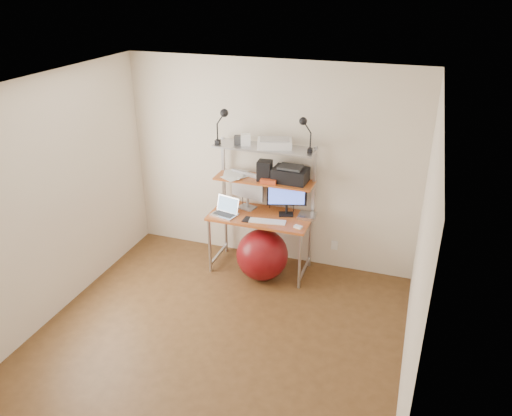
{
  "coord_description": "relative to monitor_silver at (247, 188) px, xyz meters",
  "views": [
    {
      "loc": [
        1.67,
        -3.62,
        3.34
      ],
      "look_at": [
        0.04,
        1.15,
        0.97
      ],
      "focal_mm": 35.0,
      "sensor_mm": 36.0,
      "label": 1
    }
  ],
  "objects": [
    {
      "name": "red_box",
      "position": [
        0.31,
        -0.12,
        0.17
      ],
      "size": [
        0.19,
        0.14,
        0.05
      ],
      "primitive_type": "cube",
      "rotation": [
        0.0,
        0.0,
        0.08
      ],
      "color": "#C7441F",
      "rests_on": "mid_shelf"
    },
    {
      "name": "printer",
      "position": [
        0.53,
        0.0,
        0.24
      ],
      "size": [
        0.41,
        0.29,
        0.19
      ],
      "rotation": [
        0.0,
        0.0,
        -0.05
      ],
      "color": "black",
      "rests_on": "mid_shelf"
    },
    {
      "name": "nas_cube",
      "position": [
        0.23,
        -0.04,
        0.26
      ],
      "size": [
        0.17,
        0.17,
        0.23
      ],
      "primitive_type": "cube",
      "rotation": [
        0.0,
        0.0,
        0.06
      ],
      "color": "black",
      "rests_on": "mid_shelf"
    },
    {
      "name": "computer_desk",
      "position": [
        0.22,
        -0.09,
        -0.05
      ],
      "size": [
        1.2,
        0.6,
        1.57
      ],
      "color": "#BB6524",
      "rests_on": "ground"
    },
    {
      "name": "exercise_ball",
      "position": [
        0.3,
        -0.33,
        -0.7
      ],
      "size": [
        0.62,
        0.62,
        0.62
      ],
      "primitive_type": "sphere",
      "color": "maroon",
      "rests_on": "floor"
    },
    {
      "name": "mouse",
      "position": [
        0.72,
        -0.33,
        -0.25
      ],
      "size": [
        0.1,
        0.08,
        0.03
      ],
      "primitive_type": "cube",
      "rotation": [
        0.0,
        0.0,
        -0.27
      ],
      "color": "white",
      "rests_on": "desktop"
    },
    {
      "name": "monitor_black",
      "position": [
        0.5,
        -0.03,
        -0.03
      ],
      "size": [
        0.46,
        0.19,
        0.47
      ],
      "rotation": [
        0.0,
        0.0,
        0.29
      ],
      "color": "black",
      "rests_on": "desktop"
    },
    {
      "name": "scanner",
      "position": [
        0.34,
        -0.01,
        0.6
      ],
      "size": [
        0.44,
        0.35,
        0.1
      ],
      "rotation": [
        0.0,
        0.0,
        0.29
      ],
      "color": "white",
      "rests_on": "top_shelf"
    },
    {
      "name": "box_white",
      "position": [
        -0.0,
        -0.04,
        0.61
      ],
      "size": [
        0.13,
        0.12,
        0.13
      ],
      "primitive_type": "cube",
      "rotation": [
        0.0,
        0.0,
        0.33
      ],
      "color": "white",
      "rests_on": "top_shelf"
    },
    {
      "name": "clip_lamp_right",
      "position": [
        0.69,
        -0.07,
        0.83
      ],
      "size": [
        0.16,
        0.09,
        0.39
      ],
      "color": "black",
      "rests_on": "top_shelf"
    },
    {
      "name": "mac_mini",
      "position": [
        0.76,
        -0.03,
        -0.25
      ],
      "size": [
        0.21,
        0.21,
        0.04
      ],
      "primitive_type": "cube",
      "rotation": [
        0.0,
        0.0,
        0.03
      ],
      "color": "#B7B6BB",
      "rests_on": "desktop"
    },
    {
      "name": "clip_lamp_left",
      "position": [
        -0.24,
        -0.12,
        0.86
      ],
      "size": [
        0.17,
        0.09,
        0.43
      ],
      "color": "black",
      "rests_on": "top_shelf"
    },
    {
      "name": "laptop",
      "position": [
        -0.18,
        -0.26,
        -0.22
      ],
      "size": [
        0.34,
        0.3,
        0.26
      ],
      "rotation": [
        0.0,
        0.0,
        -0.24
      ],
      "color": "#B7B6BB",
      "rests_on": "desktop"
    },
    {
      "name": "phone",
      "position": [
        0.11,
        -0.32,
        -0.26
      ],
      "size": [
        0.08,
        0.15,
        0.01
      ],
      "primitive_type": "cube",
      "rotation": [
        0.0,
        0.0,
        -0.03
      ],
      "color": "black",
      "rests_on": "desktop"
    },
    {
      "name": "wall_outlet",
      "position": [
        1.07,
        0.19,
        -0.7
      ],
      "size": [
        0.08,
        0.01,
        0.12
      ],
      "primitive_type": "cube",
      "color": "white",
      "rests_on": "room"
    },
    {
      "name": "room",
      "position": [
        0.22,
        -1.6,
        0.25
      ],
      "size": [
        3.6,
        3.6,
        3.6
      ],
      "color": "brown",
      "rests_on": "ground"
    },
    {
      "name": "monitor_silver",
      "position": [
        0.0,
        0.0,
        0.0
      ],
      "size": [
        0.44,
        0.2,
        0.49
      ],
      "rotation": [
        0.0,
        0.0,
        -0.25
      ],
      "color": "#ADADB2",
      "rests_on": "desktop"
    },
    {
      "name": "keyboard",
      "position": [
        0.35,
        -0.3,
        -0.26
      ],
      "size": [
        0.44,
        0.18,
        0.01
      ],
      "primitive_type": "cube",
      "rotation": [
        0.0,
        0.0,
        0.14
      ],
      "color": "white",
      "rests_on": "desktop"
    },
    {
      "name": "box_grey",
      "position": [
        -0.1,
        -0.02,
        0.59
      ],
      "size": [
        0.12,
        0.12,
        0.1
      ],
      "primitive_type": "cube",
      "rotation": [
        0.0,
        0.0,
        0.3
      ],
      "color": "#303033",
      "rests_on": "top_shelf"
    },
    {
      "name": "paper_stack",
      "position": [
        -0.16,
        -0.03,
        0.16
      ],
      "size": [
        0.36,
        0.41,
        0.02
      ],
      "color": "white",
      "rests_on": "mid_shelf"
    }
  ]
}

